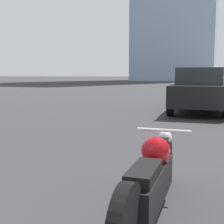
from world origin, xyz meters
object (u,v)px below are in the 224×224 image
motorcycle (151,180)px  parked_car_yellow (209,83)px  parked_car_white (215,79)px  parked_car_black (199,90)px  parked_car_red (216,78)px

motorcycle → parked_car_yellow: (-0.24, 19.90, 0.42)m
parked_car_white → parked_car_yellow: bearing=-95.4°
parked_car_black → parked_car_yellow: bearing=88.0°
motorcycle → parked_car_yellow: 19.91m
parked_car_white → parked_car_red: bearing=85.9°
motorcycle → parked_car_black: size_ratio=0.51×
motorcycle → parked_car_red: (-0.35, 45.32, 0.47)m
motorcycle → parked_car_white: size_ratio=0.50×
parked_car_yellow → parked_car_black: bearing=-94.4°
parked_car_black → parked_car_red: (-0.16, 36.25, 0.03)m
parked_car_yellow → parked_car_red: bearing=85.5°
parked_car_red → parked_car_white: bearing=-85.8°
parked_car_white → parked_car_red: parked_car_white is taller
parked_car_black → motorcycle: bearing=-91.1°
parked_car_black → parked_car_white: bearing=87.6°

